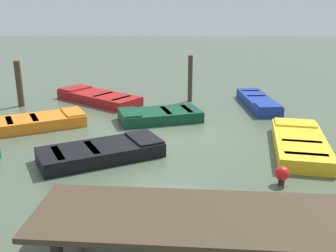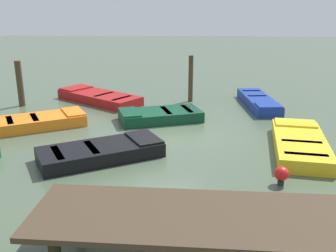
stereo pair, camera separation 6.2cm
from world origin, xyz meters
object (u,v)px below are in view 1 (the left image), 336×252
(marker_buoy, at_px, (282,174))
(rowboat_orange, at_px, (42,121))
(rowboat_yellow, at_px, (300,143))
(rowboat_black, at_px, (102,152))
(rowboat_dark_green, at_px, (159,115))
(rowboat_blue, at_px, (258,102))
(mooring_piling_mid_left, at_px, (190,79))
(dock_segment, at_px, (198,220))
(mooring_piling_far_left, at_px, (19,84))
(rowboat_red, at_px, (98,97))

(marker_buoy, bearing_deg, rowboat_orange, -30.38)
(rowboat_yellow, bearing_deg, rowboat_black, 108.08)
(rowboat_dark_green, bearing_deg, marker_buoy, 103.89)
(marker_buoy, bearing_deg, rowboat_blue, -96.26)
(mooring_piling_mid_left, relative_size, marker_buoy, 4.34)
(rowboat_blue, distance_m, rowboat_yellow, 5.20)
(rowboat_dark_green, bearing_deg, dock_segment, 79.51)
(rowboat_orange, height_order, marker_buoy, marker_buoy)
(rowboat_black, bearing_deg, mooring_piling_mid_left, 40.37)
(rowboat_black, relative_size, marker_buoy, 7.82)
(dock_segment, distance_m, mooring_piling_far_left, 12.71)
(rowboat_yellow, bearing_deg, dock_segment, 158.34)
(dock_segment, bearing_deg, rowboat_blue, -103.26)
(mooring_piling_far_left, bearing_deg, marker_buoy, 142.22)
(rowboat_yellow, relative_size, marker_buoy, 8.27)
(dock_segment, bearing_deg, marker_buoy, -122.78)
(rowboat_blue, distance_m, marker_buoy, 7.66)
(rowboat_yellow, bearing_deg, mooring_piling_mid_left, 37.79)
(rowboat_dark_green, height_order, marker_buoy, marker_buoy)
(dock_segment, bearing_deg, mooring_piling_mid_left, -87.93)
(rowboat_yellow, height_order, marker_buoy, marker_buoy)
(rowboat_black, relative_size, mooring_piling_far_left, 1.91)
(rowboat_orange, relative_size, mooring_piling_mid_left, 1.60)
(rowboat_blue, bearing_deg, marker_buoy, -11.05)
(rowboat_orange, xyz_separation_m, rowboat_dark_green, (-4.22, -0.90, -0.00))
(mooring_piling_mid_left, bearing_deg, dock_segment, 89.51)
(rowboat_blue, relative_size, mooring_piling_mid_left, 1.84)
(rowboat_orange, bearing_deg, mooring_piling_mid_left, 8.22)
(dock_segment, bearing_deg, rowboat_yellow, -118.58)
(dock_segment, xyz_separation_m, rowboat_orange, (5.34, -7.53, -0.63))
(dock_segment, relative_size, rowboat_red, 1.35)
(rowboat_red, bearing_deg, marker_buoy, 163.83)
(rowboat_yellow, distance_m, marker_buoy, 2.68)
(rowboat_dark_green, distance_m, marker_buoy, 6.28)
(rowboat_black, relative_size, mooring_piling_mid_left, 1.80)
(mooring_piling_far_left, xyz_separation_m, mooring_piling_mid_left, (-7.35, -1.11, 0.06))
(rowboat_yellow, xyz_separation_m, rowboat_orange, (8.68, -2.00, 0.00))
(dock_segment, height_order, rowboat_red, dock_segment)
(rowboat_red, height_order, mooring_piling_far_left, mooring_piling_far_left)
(rowboat_red, xyz_separation_m, rowboat_dark_green, (-2.95, 2.87, 0.00))
(rowboat_black, bearing_deg, rowboat_dark_green, 40.56)
(dock_segment, relative_size, mooring_piling_mid_left, 2.72)
(rowboat_yellow, height_order, rowboat_dark_green, same)
(mooring_piling_mid_left, bearing_deg, rowboat_blue, 164.26)
(rowboat_orange, bearing_deg, rowboat_dark_green, -16.14)
(rowboat_dark_green, distance_m, mooring_piling_far_left, 6.50)
(rowboat_black, xyz_separation_m, rowboat_yellow, (-5.91, -0.90, -0.00))
(mooring_piling_far_left, bearing_deg, rowboat_red, -164.77)
(rowboat_blue, xyz_separation_m, rowboat_dark_green, (4.16, 2.29, 0.00))
(rowboat_orange, xyz_separation_m, mooring_piling_far_left, (1.91, -2.91, 0.77))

